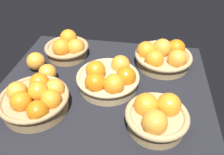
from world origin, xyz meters
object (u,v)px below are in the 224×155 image
at_px(basket_far_left, 68,48).
at_px(loose_orange_back_gap, 48,73).
at_px(basket_near_left, 36,99).
at_px(basket_far_right, 163,56).
at_px(basket_center, 109,78).
at_px(loose_orange_front_gap, 36,61).
at_px(basket_near_right, 156,116).

height_order(basket_far_left, loose_orange_back_gap, basket_far_left).
bearing_deg(basket_near_left, basket_far_right, 38.60).
bearing_deg(loose_orange_back_gap, basket_far_right, 21.91).
relative_size(basket_far_right, basket_center, 1.02).
height_order(basket_far_left, loose_orange_front_gap, basket_far_left).
distance_m(basket_near_left, loose_orange_back_gap, 0.17).
xyz_separation_m(loose_orange_front_gap, loose_orange_back_gap, (0.08, -0.07, -0.00)).
relative_size(basket_far_left, basket_near_right, 1.00).
bearing_deg(basket_near_right, loose_orange_back_gap, 158.13).
distance_m(basket_near_left, basket_near_right, 0.41).
xyz_separation_m(basket_center, loose_orange_front_gap, (-0.33, 0.07, -0.00)).
distance_m(basket_near_right, loose_orange_front_gap, 0.57).
distance_m(basket_far_right, basket_center, 0.28).
distance_m(basket_near_left, basket_center, 0.28).
bearing_deg(basket_far_right, basket_far_left, 179.43).
bearing_deg(basket_near_right, basket_far_right, 85.92).
bearing_deg(loose_orange_front_gap, loose_orange_back_gap, -40.04).
relative_size(basket_far_right, loose_orange_front_gap, 3.19).
xyz_separation_m(basket_near_left, basket_near_right, (0.41, -0.01, 0.00)).
relative_size(basket_near_left, basket_far_left, 1.18).
height_order(basket_near_left, basket_far_right, basket_near_left).
bearing_deg(loose_orange_back_gap, loose_orange_front_gap, 139.96).
distance_m(basket_far_right, loose_orange_back_gap, 0.50).
distance_m(basket_far_right, basket_near_right, 0.36).
bearing_deg(loose_orange_front_gap, basket_near_right, -25.11).
bearing_deg(basket_far_left, basket_near_right, -41.55).
height_order(basket_far_left, basket_near_right, basket_near_right).
distance_m(basket_far_left, loose_orange_back_gap, 0.19).
distance_m(basket_center, basket_near_right, 0.25).
bearing_deg(basket_near_left, loose_orange_front_gap, 114.45).
bearing_deg(basket_far_left, basket_far_right, -0.57).
height_order(basket_center, loose_orange_back_gap, basket_center).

